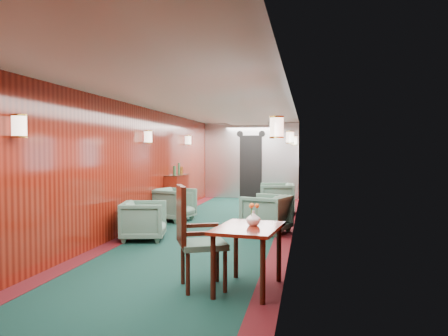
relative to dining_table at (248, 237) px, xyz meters
name	(u,v)px	position (x,y,z in m)	size (l,w,h in m)	color
room	(210,145)	(-1.13, 3.16, 1.05)	(12.00, 12.10, 2.40)	#0C2D25
bulkhead	(251,161)	(-1.13, 9.08, 0.60)	(2.98, 0.17, 2.39)	silver
windows_right	(293,155)	(0.36, 3.41, 0.86)	(0.02, 8.60, 0.80)	silver
wall_sconces	(217,137)	(-1.13, 3.73, 1.20)	(2.97, 7.97, 0.25)	#FADFC3
dining_table	(248,237)	(0.00, 0.00, 0.00)	(0.77, 1.01, 0.70)	maroon
side_chair	(193,233)	(-0.60, -0.07, 0.03)	(0.66, 0.67, 1.15)	#1D4539
credenza	(177,194)	(-2.47, 5.43, -0.11)	(0.33, 1.05, 1.22)	maroon
flower_vase	(253,218)	(0.05, 0.07, 0.19)	(0.16, 0.16, 0.16)	white
armchair_left_near	(144,221)	(-2.10, 2.31, -0.26)	(0.71, 0.73, 0.66)	#1D4539
armchair_left_far	(174,204)	(-2.23, 4.38, -0.23)	(0.76, 0.78, 0.71)	#1D4539
armchair_right_near	(266,214)	(-0.11, 3.34, -0.23)	(0.76, 0.79, 0.72)	#1D4539
armchair_right_far	(277,198)	(-0.09, 5.84, -0.22)	(0.79, 0.82, 0.74)	#1D4539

